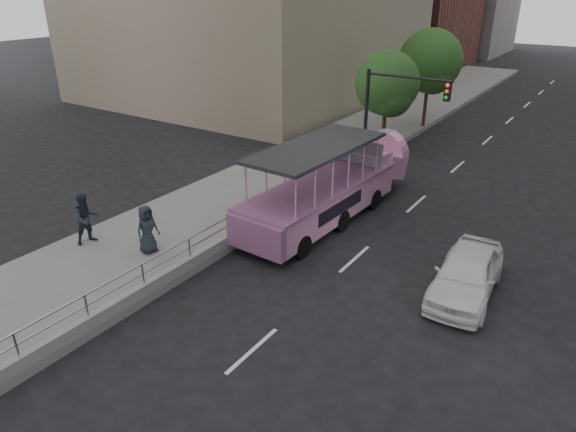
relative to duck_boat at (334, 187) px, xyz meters
The scene contains 12 objects.
ground 7.24m from the duck_boat, 77.40° to the right, with size 160.00×160.00×0.00m, color black.
sidewalk 5.29m from the duck_boat, 144.07° to the left, with size 5.50×80.00×0.30m, color gray.
kerb_wall 5.26m from the duck_boat, 107.50° to the right, with size 0.24×30.00×0.36m, color #AEAEA8.
guardrail 5.20m from the duck_boat, 107.50° to the right, with size 0.07×22.00×0.71m.
duck_boat is the anchor object (origin of this frame).
car 7.15m from the duck_boat, 25.22° to the right, with size 1.78×4.41×1.50m, color white.
pedestrian_mid 9.70m from the duck_boat, 127.32° to the right, with size 0.93×0.72×1.91m, color #252D37.
pedestrian_far 7.84m from the duck_boat, 116.62° to the right, with size 0.86×0.56×1.76m, color #252D37.
parking_sign 2.11m from the duck_boat, 135.00° to the left, with size 0.08×0.65×2.88m.
traffic_signal 5.98m from the duck_boat, 91.54° to the left, with size 4.20×0.32×5.20m.
street_tree_near 9.49m from the duck_boat, 101.02° to the left, with size 3.52×3.52×5.72m.
street_tree_far 15.35m from the duck_boat, 95.90° to the left, with size 3.97×3.97×6.45m.
Camera 1 is at (7.94, -10.61, 9.07)m, focal length 32.00 mm.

